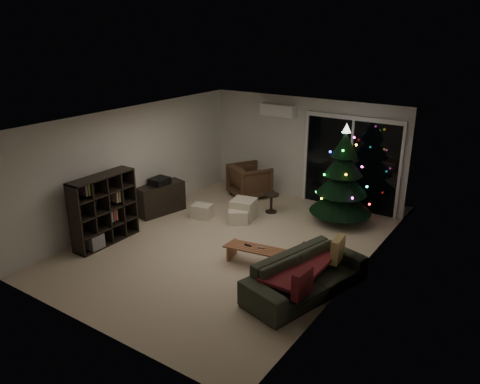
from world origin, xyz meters
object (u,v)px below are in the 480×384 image
(bookshelf, at_px, (98,208))
(christmas_tree, at_px, (343,174))
(armchair, at_px, (250,181))
(sofa, at_px, (306,275))
(coffee_table, at_px, (255,256))
(media_cabinet, at_px, (161,199))

(bookshelf, bearing_deg, christmas_tree, 53.79)
(armchair, distance_m, sofa, 4.60)
(bookshelf, distance_m, armchair, 3.98)
(christmas_tree, bearing_deg, sofa, -77.42)
(sofa, xyz_separation_m, christmas_tree, (-0.68, 3.04, 0.77))
(armchair, xyz_separation_m, coffee_table, (2.02, -2.95, -0.24))
(coffee_table, bearing_deg, media_cabinet, 154.75)
(coffee_table, bearing_deg, armchair, 115.05)
(coffee_table, xyz_separation_m, christmas_tree, (0.50, 2.71, 0.92))
(bookshelf, xyz_separation_m, christmas_tree, (3.62, 3.56, 0.39))
(media_cabinet, distance_m, armchair, 2.34)
(sofa, bearing_deg, coffee_table, 89.56)
(bookshelf, relative_size, coffee_table, 1.30)
(media_cabinet, distance_m, coffee_table, 3.25)
(media_cabinet, distance_m, sofa, 4.47)
(media_cabinet, relative_size, armchair, 1.23)
(media_cabinet, bearing_deg, bookshelf, -76.97)
(sofa, relative_size, christmas_tree, 1.00)
(coffee_table, bearing_deg, christmas_tree, 70.09)
(christmas_tree, bearing_deg, armchair, 174.37)
(coffee_table, relative_size, christmas_tree, 0.49)
(media_cabinet, relative_size, coffee_table, 1.04)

